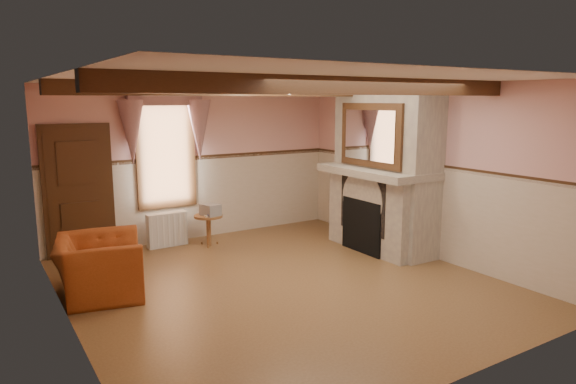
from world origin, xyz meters
TOP-DOWN VIEW (x-y plane):
  - floor at (0.00, 0.00)m, footprint 5.50×6.00m
  - ceiling at (0.00, 0.00)m, footprint 5.50×6.00m
  - wall_back at (0.00, 3.00)m, footprint 5.50×0.02m
  - wall_front at (0.00, -3.00)m, footprint 5.50×0.02m
  - wall_left at (-2.75, 0.00)m, footprint 0.02×6.00m
  - wall_right at (2.75, 0.00)m, footprint 0.02×6.00m
  - wainscot at (0.00, 0.00)m, footprint 5.50×6.00m
  - chair_rail at (0.00, 0.00)m, footprint 5.50×6.00m
  - firebox at (2.00, 0.60)m, footprint 0.20×0.95m
  - armchair at (-2.25, 0.93)m, footprint 1.28×1.39m
  - side_table at (-0.09, 2.35)m, footprint 0.61×0.61m
  - book_stack at (-0.06, 2.32)m, footprint 0.33×0.37m
  - radiator at (-0.73, 2.70)m, footprint 0.71×0.20m
  - bowl at (2.24, 0.53)m, footprint 0.38×0.38m
  - mantel_clock at (2.24, 1.40)m, footprint 0.14×0.24m
  - oil_lamp at (2.24, 1.13)m, footprint 0.11×0.11m
  - candle_red at (2.24, -0.17)m, footprint 0.06×0.06m
  - jar_yellow at (2.24, 0.22)m, footprint 0.06×0.06m
  - fireplace at (2.42, 0.60)m, footprint 0.85×2.00m
  - mantel at (2.24, 0.60)m, footprint 1.05×2.05m
  - overmantel_mirror at (2.06, 0.60)m, footprint 0.06×1.44m
  - door at (-2.10, 2.94)m, footprint 1.10×0.10m
  - window at (-0.60, 2.97)m, footprint 1.06×0.08m
  - window_drapes at (-0.60, 2.88)m, footprint 1.30×0.14m
  - ceiling_beam_front at (0.00, -1.20)m, footprint 5.50×0.18m
  - ceiling_beam_back at (0.00, 1.20)m, footprint 5.50×0.18m

SIDE VIEW (x-z plane):
  - floor at x=0.00m, z-range -0.01..0.01m
  - side_table at x=-0.09m, z-range 0.00..0.55m
  - radiator at x=-0.73m, z-range 0.00..0.60m
  - armchair at x=-2.25m, z-range 0.00..0.78m
  - firebox at x=2.00m, z-range 0.00..0.90m
  - book_stack at x=-0.06m, z-range 0.55..0.75m
  - wainscot at x=0.00m, z-range 0.00..1.50m
  - door at x=-2.10m, z-range 0.00..2.10m
  - mantel at x=2.24m, z-range 1.30..1.42m
  - wall_back at x=0.00m, z-range 0.00..2.80m
  - wall_front at x=0.00m, z-range 0.00..2.80m
  - wall_left at x=-2.75m, z-range 0.00..2.80m
  - wall_right at x=2.75m, z-range 0.00..2.80m
  - fireplace at x=2.42m, z-range 0.00..2.80m
  - bowl at x=2.24m, z-range 1.42..1.51m
  - jar_yellow at x=2.24m, z-range 1.42..1.54m
  - chair_rail at x=0.00m, z-range 1.46..1.54m
  - candle_red at x=2.24m, z-range 1.42..1.58m
  - mantel_clock at x=2.24m, z-range 1.42..1.62m
  - oil_lamp at x=2.24m, z-range 1.42..1.70m
  - window at x=-0.60m, z-range 0.64..2.66m
  - overmantel_mirror at x=2.06m, z-range 1.45..2.49m
  - window_drapes at x=-0.60m, z-range 1.55..2.95m
  - ceiling_beam_front at x=0.00m, z-range 2.60..2.80m
  - ceiling_beam_back at x=0.00m, z-range 2.60..2.80m
  - ceiling at x=0.00m, z-range 2.79..2.80m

